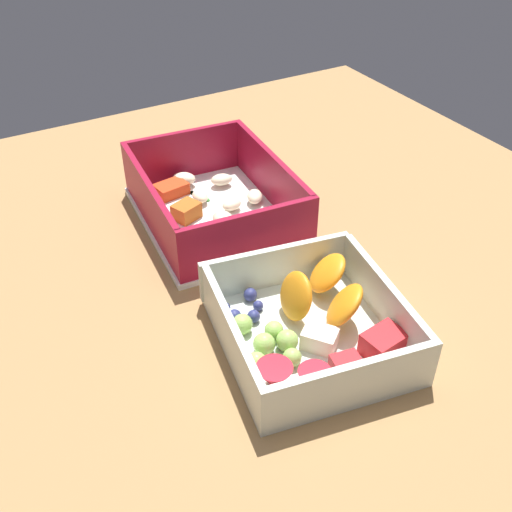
% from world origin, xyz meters
% --- Properties ---
extents(table_surface, '(0.80, 0.80, 0.02)m').
position_xyz_m(table_surface, '(0.00, 0.00, 0.01)').
color(table_surface, '#9E7547').
rests_on(table_surface, ground).
extents(pasta_container, '(0.20, 0.16, 0.06)m').
position_xyz_m(pasta_container, '(0.09, -0.00, 0.04)').
color(pasta_container, white).
rests_on(pasta_container, table_surface).
extents(fruit_bowl, '(0.17, 0.16, 0.05)m').
position_xyz_m(fruit_bowl, '(-0.11, 0.01, 0.04)').
color(fruit_bowl, silver).
rests_on(fruit_bowl, table_surface).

